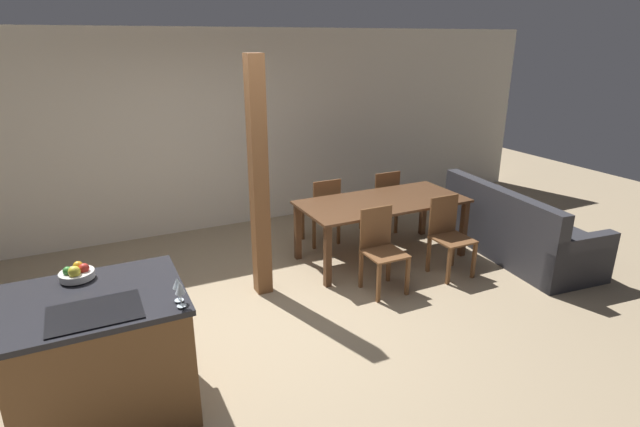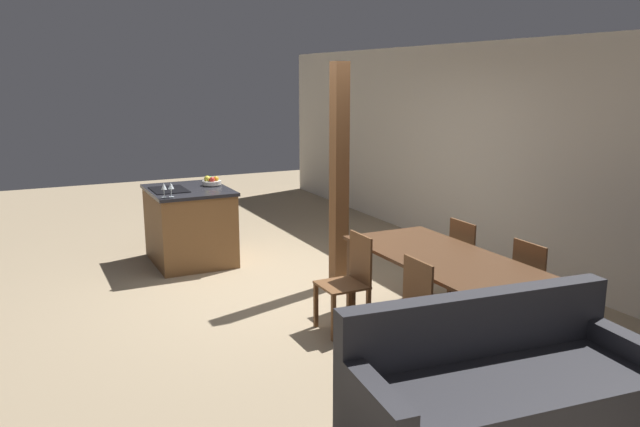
{
  "view_description": "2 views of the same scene",
  "coord_description": "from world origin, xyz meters",
  "px_view_note": "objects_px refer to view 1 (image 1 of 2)",
  "views": [
    {
      "loc": [
        -1.4,
        -3.91,
        2.56
      ],
      "look_at": [
        0.6,
        0.2,
        0.95
      ],
      "focal_mm": 28.0,
      "sensor_mm": 36.0,
      "label": 1
    },
    {
      "loc": [
        6.02,
        -2.46,
        2.28
      ],
      "look_at": [
        0.6,
        0.2,
        0.95
      ],
      "focal_mm": 35.0,
      "sensor_mm": 36.0,
      "label": 2
    }
  ],
  "objects_px": {
    "wine_glass_middle": "(177,284)",
    "wine_glass_near": "(180,289)",
    "dining_chair_far_right": "(382,200)",
    "dining_chair_near_left": "(381,248)",
    "fruit_bowl": "(77,273)",
    "dining_table": "(382,207)",
    "timber_post": "(259,181)",
    "dining_chair_far_left": "(323,210)",
    "couch": "(516,232)",
    "kitchen_island": "(103,356)",
    "dining_chair_near_right": "(449,234)"
  },
  "relations": [
    {
      "from": "wine_glass_middle",
      "to": "wine_glass_near",
      "type": "bearing_deg",
      "value": -90.0
    },
    {
      "from": "dining_chair_far_right",
      "to": "dining_chair_near_left",
      "type": "bearing_deg",
      "value": 57.06
    },
    {
      "from": "fruit_bowl",
      "to": "dining_table",
      "type": "xyz_separation_m",
      "value": [
        3.3,
        1.12,
        -0.34
      ]
    },
    {
      "from": "fruit_bowl",
      "to": "wine_glass_middle",
      "type": "xyz_separation_m",
      "value": [
        0.59,
        -0.64,
        0.08
      ]
    },
    {
      "from": "fruit_bowl",
      "to": "wine_glass_middle",
      "type": "distance_m",
      "value": 0.88
    },
    {
      "from": "dining_chair_far_right",
      "to": "timber_post",
      "type": "xyz_separation_m",
      "value": [
        -2.05,
        -0.89,
        0.75
      ]
    },
    {
      "from": "fruit_bowl",
      "to": "dining_chair_near_left",
      "type": "bearing_deg",
      "value": 8.45
    },
    {
      "from": "wine_glass_middle",
      "to": "dining_chair_far_left",
      "type": "relative_size",
      "value": 0.19
    },
    {
      "from": "wine_glass_middle",
      "to": "couch",
      "type": "relative_size",
      "value": 0.08
    },
    {
      "from": "dining_chair_far_right",
      "to": "couch",
      "type": "height_order",
      "value": "dining_chair_far_right"
    },
    {
      "from": "wine_glass_middle",
      "to": "kitchen_island",
      "type": "bearing_deg",
      "value": 147.65
    },
    {
      "from": "wine_glass_middle",
      "to": "dining_chair_far_right",
      "type": "distance_m",
      "value": 4.05
    },
    {
      "from": "dining_chair_far_right",
      "to": "dining_chair_near_right",
      "type": "bearing_deg",
      "value": 90.0
    },
    {
      "from": "couch",
      "to": "dining_chair_far_right",
      "type": "bearing_deg",
      "value": 44.37
    },
    {
      "from": "timber_post",
      "to": "kitchen_island",
      "type": "bearing_deg",
      "value": -142.34
    },
    {
      "from": "fruit_bowl",
      "to": "wine_glass_near",
      "type": "relative_size",
      "value": 1.43
    },
    {
      "from": "wine_glass_near",
      "to": "timber_post",
      "type": "relative_size",
      "value": 0.07
    },
    {
      "from": "timber_post",
      "to": "dining_chair_near_right",
      "type": "bearing_deg",
      "value": -13.72
    },
    {
      "from": "couch",
      "to": "dining_chair_near_left",
      "type": "bearing_deg",
      "value": 96.4
    },
    {
      "from": "timber_post",
      "to": "wine_glass_near",
      "type": "bearing_deg",
      "value": -123.95
    },
    {
      "from": "timber_post",
      "to": "wine_glass_middle",
      "type": "bearing_deg",
      "value": -125.31
    },
    {
      "from": "wine_glass_near",
      "to": "timber_post",
      "type": "bearing_deg",
      "value": 56.05
    },
    {
      "from": "dining_chair_far_right",
      "to": "couch",
      "type": "bearing_deg",
      "value": 128.6
    },
    {
      "from": "dining_chair_near_left",
      "to": "timber_post",
      "type": "distance_m",
      "value": 1.46
    },
    {
      "from": "wine_glass_near",
      "to": "couch",
      "type": "xyz_separation_m",
      "value": [
        4.25,
        1.17,
        -0.77
      ]
    },
    {
      "from": "wine_glass_middle",
      "to": "dining_chair_far_right",
      "type": "bearing_deg",
      "value": 37.83
    },
    {
      "from": "dining_table",
      "to": "dining_chair_far_left",
      "type": "bearing_deg",
      "value": 122.94
    },
    {
      "from": "dining_chair_far_right",
      "to": "couch",
      "type": "relative_size",
      "value": 0.43
    },
    {
      "from": "dining_table",
      "to": "timber_post",
      "type": "height_order",
      "value": "timber_post"
    },
    {
      "from": "wine_glass_near",
      "to": "dining_chair_far_right",
      "type": "xyz_separation_m",
      "value": [
        3.16,
        2.54,
        -0.6
      ]
    },
    {
      "from": "fruit_bowl",
      "to": "dining_chair_far_left",
      "type": "height_order",
      "value": "fruit_bowl"
    },
    {
      "from": "timber_post",
      "to": "fruit_bowl",
      "type": "bearing_deg",
      "value": -151.46
    },
    {
      "from": "kitchen_island",
      "to": "timber_post",
      "type": "height_order",
      "value": "timber_post"
    },
    {
      "from": "wine_glass_near",
      "to": "couch",
      "type": "height_order",
      "value": "wine_glass_near"
    },
    {
      "from": "dining_chair_near_right",
      "to": "wine_glass_near",
      "type": "bearing_deg",
      "value": -160.04
    },
    {
      "from": "fruit_bowl",
      "to": "dining_chair_near_right",
      "type": "distance_m",
      "value": 3.81
    },
    {
      "from": "dining_table",
      "to": "wine_glass_near",
      "type": "bearing_deg",
      "value": -145.81
    },
    {
      "from": "kitchen_island",
      "to": "dining_chair_near_left",
      "type": "height_order",
      "value": "kitchen_island"
    },
    {
      "from": "wine_glass_middle",
      "to": "dining_chair_near_left",
      "type": "relative_size",
      "value": 0.19
    },
    {
      "from": "wine_glass_near",
      "to": "dining_chair_near_left",
      "type": "height_order",
      "value": "wine_glass_near"
    },
    {
      "from": "kitchen_island",
      "to": "fruit_bowl",
      "type": "bearing_deg",
      "value": 104.69
    },
    {
      "from": "couch",
      "to": "wine_glass_near",
      "type": "bearing_deg",
      "value": 111.15
    },
    {
      "from": "dining_chair_far_right",
      "to": "timber_post",
      "type": "height_order",
      "value": "timber_post"
    },
    {
      "from": "dining_chair_far_left",
      "to": "fruit_bowl",
      "type": "bearing_deg",
      "value": 32.43
    },
    {
      "from": "dining_chair_far_left",
      "to": "dining_table",
      "type": "bearing_deg",
      "value": 122.94
    },
    {
      "from": "wine_glass_near",
      "to": "timber_post",
      "type": "xyz_separation_m",
      "value": [
        1.11,
        1.65,
        0.15
      ]
    },
    {
      "from": "wine_glass_near",
      "to": "dining_table",
      "type": "distance_m",
      "value": 3.3
    },
    {
      "from": "fruit_bowl",
      "to": "dining_chair_far_left",
      "type": "xyz_separation_m",
      "value": [
        2.85,
        1.81,
        -0.51
      ]
    },
    {
      "from": "kitchen_island",
      "to": "wine_glass_middle",
      "type": "height_order",
      "value": "wine_glass_middle"
    },
    {
      "from": "dining_table",
      "to": "kitchen_island",
      "type": "bearing_deg",
      "value": -155.88
    }
  ]
}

